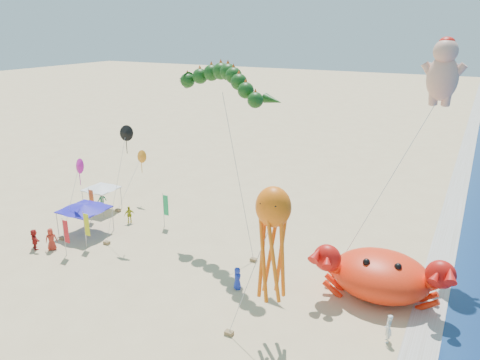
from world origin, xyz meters
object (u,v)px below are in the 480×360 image
object	(u,v)px
octopus_kite	(273,235)
canopy_white	(101,187)
crab_inflatable	(380,274)
canopy_blue	(84,207)
dragon_kite	(220,86)
cherub_kite	(443,70)

from	to	relation	value
octopus_kite	canopy_white	xyz separation A→B (m)	(-22.71, 10.41, -4.09)
octopus_kite	crab_inflatable	bearing A→B (deg)	56.99
crab_inflatable	canopy_blue	world-z (taller)	crab_inflatable
crab_inflatable	octopus_kite	distance (m)	9.94
dragon_kite	octopus_kite	bearing A→B (deg)	-47.89
cherub_kite	dragon_kite	bearing A→B (deg)	-159.42
canopy_blue	canopy_white	xyz separation A→B (m)	(-2.52, 4.73, -0.00)
canopy_blue	canopy_white	distance (m)	5.36
canopy_blue	dragon_kite	bearing A→B (deg)	18.93
dragon_kite	canopy_white	xyz separation A→B (m)	(-14.01, 0.79, -10.60)
crab_inflatable	cherub_kite	size ratio (longest dim) A/B	0.52
crab_inflatable	canopy_white	distance (m)	27.62
cherub_kite	canopy_blue	xyz separation A→B (m)	(-26.44, -9.55, -11.91)
octopus_kite	canopy_blue	world-z (taller)	octopus_kite
cherub_kite	octopus_kite	bearing A→B (deg)	-112.33
octopus_kite	canopy_blue	size ratio (longest dim) A/B	2.42
dragon_kite	canopy_blue	bearing A→B (deg)	-161.07
canopy_blue	crab_inflatable	bearing A→B (deg)	3.66
canopy_blue	canopy_white	world-z (taller)	same
dragon_kite	canopy_white	size ratio (longest dim) A/B	4.64
crab_inflatable	canopy_white	world-z (taller)	crab_inflatable
cherub_kite	canopy_white	size ratio (longest dim) A/B	5.41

